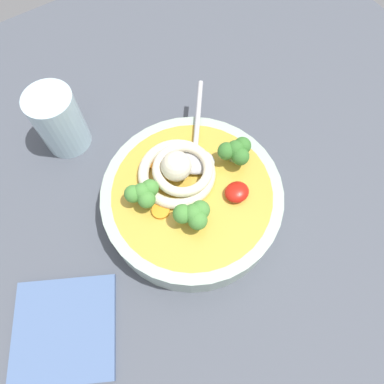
% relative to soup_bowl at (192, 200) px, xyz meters
% --- Properties ---
extents(table_slab, '(1.21, 1.21, 0.04)m').
position_rel_soup_bowl_xyz_m(table_slab, '(-0.01, -0.04, -0.05)').
color(table_slab, '#474C56').
rests_on(table_slab, ground).
extents(soup_bowl, '(0.26, 0.26, 0.06)m').
position_rel_soup_bowl_xyz_m(soup_bowl, '(0.00, 0.00, 0.00)').
color(soup_bowl, '#9EB2A3').
rests_on(soup_bowl, table_slab).
extents(noodle_pile, '(0.12, 0.12, 0.05)m').
position_rel_soup_bowl_xyz_m(noodle_pile, '(-0.00, 0.03, 0.04)').
color(noodle_pile, beige).
rests_on(noodle_pile, soup_bowl).
extents(soup_spoon, '(0.13, 0.16, 0.02)m').
position_rel_soup_bowl_xyz_m(soup_spoon, '(0.04, 0.05, 0.04)').
color(soup_spoon, '#B7B7BC').
rests_on(soup_spoon, soup_bowl).
extents(chili_sauce_dollop, '(0.04, 0.03, 0.02)m').
position_rel_soup_bowl_xyz_m(chili_sauce_dollop, '(0.05, -0.04, 0.04)').
color(chili_sauce_dollop, '#B2190F').
rests_on(chili_sauce_dollop, soup_bowl).
extents(broccoli_floret_front, '(0.05, 0.04, 0.04)m').
position_rel_soup_bowl_xyz_m(broccoli_floret_front, '(-0.06, 0.03, 0.05)').
color(broccoli_floret_front, '#7A9E60').
rests_on(broccoli_floret_front, soup_bowl).
extents(broccoli_floret_left, '(0.05, 0.04, 0.04)m').
position_rel_soup_bowl_xyz_m(broccoli_floret_left, '(0.08, 0.01, 0.05)').
color(broccoli_floret_left, '#7A9E60').
rests_on(broccoli_floret_left, soup_bowl).
extents(broccoli_floret_beside_chili, '(0.05, 0.04, 0.04)m').
position_rel_soup_bowl_xyz_m(broccoli_floret_beside_chili, '(-0.02, -0.04, 0.05)').
color(broccoli_floret_beside_chili, '#7A9E60').
rests_on(broccoli_floret_beside_chili, soup_bowl).
extents(carrot_slice_extra_a, '(0.03, 0.03, 0.01)m').
position_rel_soup_bowl_xyz_m(carrot_slice_extra_a, '(-0.05, -0.00, 0.03)').
color(carrot_slice_extra_a, orange).
rests_on(carrot_slice_extra_a, soup_bowl).
extents(carrot_slice_near_spoon, '(0.03, 0.03, 0.01)m').
position_rel_soup_bowl_xyz_m(carrot_slice_near_spoon, '(-0.02, 0.07, 0.03)').
color(carrot_slice_near_spoon, orange).
rests_on(carrot_slice_near_spoon, soup_bowl).
extents(drinking_glass, '(0.08, 0.08, 0.11)m').
position_rel_soup_bowl_xyz_m(drinking_glass, '(-0.11, 0.22, 0.02)').
color(drinking_glass, silver).
rests_on(drinking_glass, table_slab).
extents(folded_napkin, '(0.19, 0.19, 0.01)m').
position_rel_soup_bowl_xyz_m(folded_napkin, '(-0.24, -0.06, -0.03)').
color(folded_napkin, '#4C6693').
rests_on(folded_napkin, table_slab).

